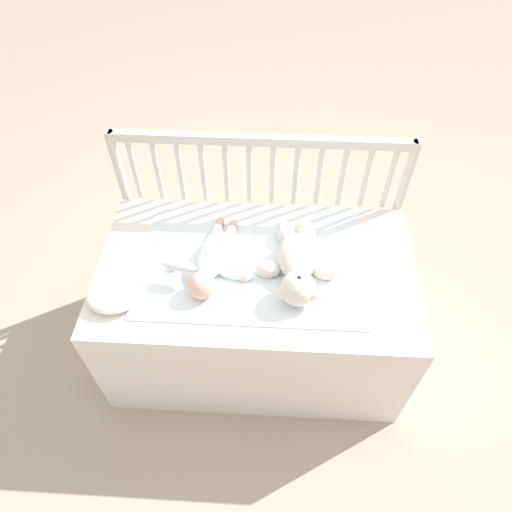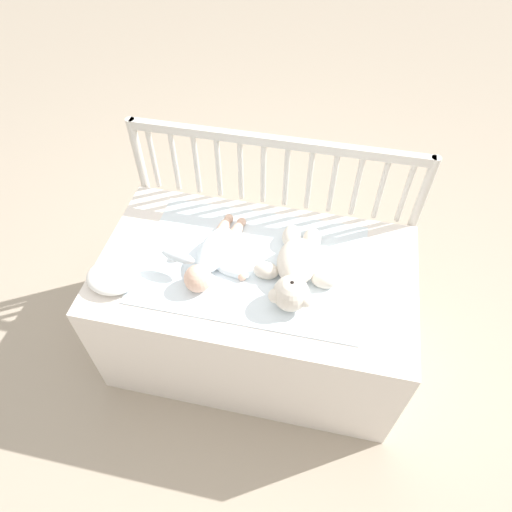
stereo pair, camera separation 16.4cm
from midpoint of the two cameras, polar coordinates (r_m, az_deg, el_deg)
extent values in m
plane|color=tan|center=(2.14, -2.23, -10.96)|extent=(12.00, 12.00, 0.00)
cube|color=white|center=(1.91, -2.48, -6.85)|extent=(1.18, 0.67, 0.56)
cylinder|color=beige|center=(2.12, -17.36, 4.71)|extent=(0.04, 0.04, 0.88)
cylinder|color=beige|center=(2.05, 14.36, 3.56)|extent=(0.04, 0.04, 0.88)
cube|color=beige|center=(1.73, -2.13, 14.13)|extent=(1.14, 0.03, 0.04)
cylinder|color=beige|center=(1.93, -17.33, 10.12)|extent=(0.02, 0.02, 0.28)
cylinder|color=beige|center=(1.91, -14.68, 10.16)|extent=(0.02, 0.02, 0.28)
cylinder|color=beige|center=(1.88, -11.96, 10.17)|extent=(0.02, 0.02, 0.28)
cylinder|color=beige|center=(1.86, -9.17, 10.17)|extent=(0.02, 0.02, 0.28)
cylinder|color=beige|center=(1.85, -6.32, 10.14)|extent=(0.02, 0.02, 0.28)
cylinder|color=beige|center=(1.83, -3.44, 10.08)|extent=(0.02, 0.02, 0.28)
cylinder|color=beige|center=(1.83, -0.52, 10.00)|extent=(0.02, 0.02, 0.28)
cylinder|color=beige|center=(1.82, 2.41, 9.89)|extent=(0.02, 0.02, 0.28)
cylinder|color=beige|center=(1.83, 5.33, 9.75)|extent=(0.02, 0.02, 0.28)
cylinder|color=beige|center=(1.83, 8.24, 9.60)|extent=(0.02, 0.02, 0.28)
cylinder|color=beige|center=(1.84, 11.12, 9.42)|extent=(0.02, 0.02, 0.28)
cylinder|color=beige|center=(1.86, 13.95, 9.22)|extent=(0.02, 0.02, 0.28)
cube|color=white|center=(1.69, -3.29, -1.09)|extent=(0.82, 0.54, 0.01)
ellipsoid|color=silver|center=(1.64, 2.33, -0.21)|extent=(0.15, 0.21, 0.11)
sphere|color=silver|center=(1.54, 2.24, -4.28)|extent=(0.12, 0.12, 0.12)
sphere|color=tan|center=(1.52, 2.28, -3.52)|extent=(0.05, 0.05, 0.05)
sphere|color=black|center=(1.50, 2.31, -3.02)|extent=(0.02, 0.02, 0.02)
sphere|color=silver|center=(1.53, 4.10, -4.92)|extent=(0.05, 0.05, 0.05)
sphere|color=silver|center=(1.53, 0.37, -4.81)|extent=(0.05, 0.05, 0.05)
ellipsoid|color=silver|center=(1.64, 5.93, -2.08)|extent=(0.09, 0.06, 0.06)
ellipsoid|color=silver|center=(1.63, -1.38, -1.85)|extent=(0.09, 0.06, 0.06)
ellipsoid|color=silver|center=(1.75, 3.68, 2.70)|extent=(0.07, 0.10, 0.07)
ellipsoid|color=silver|center=(1.75, 1.09, 2.79)|extent=(0.07, 0.10, 0.07)
ellipsoid|color=white|center=(1.68, -8.12, 0.04)|extent=(0.14, 0.24, 0.09)
sphere|color=beige|center=(1.59, -9.70, -3.83)|extent=(0.10, 0.10, 0.10)
ellipsoid|color=white|center=(1.64, -5.51, -2.51)|extent=(0.13, 0.06, 0.04)
ellipsoid|color=white|center=(1.61, -12.52, -1.39)|extent=(0.13, 0.06, 0.04)
sphere|color=beige|center=(1.63, -4.27, -2.91)|extent=(0.03, 0.03, 0.03)
sphere|color=beige|center=(1.70, -12.85, -1.38)|extent=(0.03, 0.03, 0.03)
ellipsoid|color=beige|center=(1.76, -6.00, 2.43)|extent=(0.06, 0.13, 0.04)
ellipsoid|color=beige|center=(1.78, -7.68, 2.69)|extent=(0.06, 0.13, 0.04)
sphere|color=beige|center=(1.81, -5.43, 3.85)|extent=(0.04, 0.04, 0.04)
sphere|color=beige|center=(1.82, -7.08, 4.09)|extent=(0.04, 0.04, 0.04)
ellipsoid|color=white|center=(1.67, -20.15, -4.74)|extent=(0.19, 0.16, 0.06)
camera|label=1|loc=(0.08, -92.87, -3.38)|focal=32.00mm
camera|label=2|loc=(0.08, 87.13, 3.38)|focal=32.00mm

